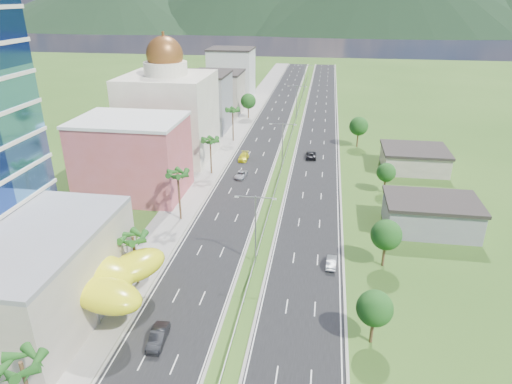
% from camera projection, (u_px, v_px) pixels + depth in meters
% --- Properties ---
extents(ground, '(500.00, 500.00, 0.00)m').
position_uv_depth(ground, '(244.00, 302.00, 60.28)').
color(ground, '#2D5119').
rests_on(ground, ground).
extents(road_left, '(11.00, 260.00, 0.04)m').
position_uv_depth(road_left, '(271.00, 123.00, 142.78)').
color(road_left, black).
rests_on(road_left, ground).
extents(road_right, '(11.00, 260.00, 0.04)m').
position_uv_depth(road_right, '(319.00, 125.00, 140.69)').
color(road_right, black).
rests_on(road_right, ground).
extents(sidewalk_left, '(7.00, 260.00, 0.12)m').
position_uv_depth(sidewalk_left, '(241.00, 122.00, 144.08)').
color(sidewalk_left, gray).
rests_on(sidewalk_left, ground).
extents(median_guardrail, '(0.10, 216.06, 0.76)m').
position_uv_depth(median_guardrail, '(290.00, 139.00, 125.19)').
color(median_guardrail, gray).
rests_on(median_guardrail, ground).
extents(streetlight_median_b, '(6.04, 0.25, 11.00)m').
position_uv_depth(streetlight_median_b, '(255.00, 223.00, 66.62)').
color(streetlight_median_b, gray).
rests_on(streetlight_median_b, ground).
extents(streetlight_median_c, '(6.04, 0.25, 11.00)m').
position_uv_depth(streetlight_median_c, '(283.00, 141.00, 102.83)').
color(streetlight_median_c, gray).
rests_on(streetlight_median_c, ground).
extents(streetlight_median_d, '(6.04, 0.25, 11.00)m').
position_uv_depth(streetlight_median_d, '(297.00, 99.00, 143.55)').
color(streetlight_median_d, gray).
rests_on(streetlight_median_d, ground).
extents(streetlight_median_e, '(6.04, 0.25, 11.00)m').
position_uv_depth(streetlight_median_e, '(305.00, 76.00, 184.28)').
color(streetlight_median_e, gray).
rests_on(streetlight_median_e, ground).
extents(lime_canopy, '(18.00, 15.00, 7.40)m').
position_uv_depth(lime_canopy, '(82.00, 275.00, 57.44)').
color(lime_canopy, yellow).
rests_on(lime_canopy, ground).
extents(pink_shophouse, '(20.00, 15.00, 15.00)m').
position_uv_depth(pink_shophouse, '(133.00, 158.00, 90.13)').
color(pink_shophouse, '#BB524C').
rests_on(pink_shophouse, ground).
extents(domed_building, '(20.00, 20.00, 28.70)m').
position_uv_depth(domed_building, '(169.00, 112.00, 109.39)').
color(domed_building, beige).
rests_on(domed_building, ground).
extents(midrise_grey, '(16.00, 15.00, 16.00)m').
position_uv_depth(midrise_grey, '(201.00, 103.00, 133.23)').
color(midrise_grey, gray).
rests_on(midrise_grey, ground).
extents(midrise_beige, '(16.00, 15.00, 13.00)m').
position_uv_depth(midrise_beige, '(218.00, 93.00, 153.74)').
color(midrise_beige, gray).
rests_on(midrise_beige, ground).
extents(midrise_white, '(16.00, 15.00, 18.00)m').
position_uv_depth(midrise_white, '(232.00, 74.00, 173.56)').
color(midrise_white, silver).
rests_on(midrise_white, ground).
extents(shed_near, '(15.00, 10.00, 5.00)m').
position_uv_depth(shed_near, '(430.00, 216.00, 78.01)').
color(shed_near, gray).
rests_on(shed_near, ground).
extents(shed_far, '(14.00, 12.00, 4.40)m').
position_uv_depth(shed_far, '(414.00, 160.00, 105.01)').
color(shed_far, gray).
rests_on(shed_far, ground).
extents(palm_tree_a, '(3.60, 3.60, 9.10)m').
position_uv_depth(palm_tree_a, '(21.00, 366.00, 39.30)').
color(palm_tree_a, '#47301C').
rests_on(palm_tree_a, ground).
extents(palm_tree_b, '(3.60, 3.60, 8.10)m').
position_uv_depth(palm_tree_b, '(133.00, 240.00, 61.41)').
color(palm_tree_b, '#47301C').
rests_on(palm_tree_b, ground).
extents(palm_tree_c, '(3.60, 3.60, 9.60)m').
position_uv_depth(palm_tree_c, '(178.00, 176.00, 78.94)').
color(palm_tree_c, '#47301C').
rests_on(palm_tree_c, ground).
extents(palm_tree_d, '(3.60, 3.60, 8.60)m').
position_uv_depth(palm_tree_d, '(210.00, 142.00, 100.14)').
color(palm_tree_d, '#47301C').
rests_on(palm_tree_d, ground).
extents(palm_tree_e, '(3.60, 3.60, 9.40)m').
position_uv_depth(palm_tree_e, '(233.00, 111.00, 122.46)').
color(palm_tree_e, '#47301C').
rests_on(palm_tree_e, ground).
extents(leafy_tree_lfar, '(4.90, 4.90, 8.05)m').
position_uv_depth(leafy_tree_lfar, '(248.00, 101.00, 146.18)').
color(leafy_tree_lfar, '#47301C').
rests_on(leafy_tree_lfar, ground).
extents(leafy_tree_ra, '(4.20, 4.20, 6.90)m').
position_uv_depth(leafy_tree_ra, '(375.00, 308.00, 51.61)').
color(leafy_tree_ra, '#47301C').
rests_on(leafy_tree_ra, ground).
extents(leafy_tree_rb, '(4.55, 4.55, 7.47)m').
position_uv_depth(leafy_tree_rb, '(386.00, 235.00, 66.42)').
color(leafy_tree_rb, '#47301C').
rests_on(leafy_tree_rb, ground).
extents(leafy_tree_rc, '(3.85, 3.85, 6.33)m').
position_uv_depth(leafy_tree_rc, '(386.00, 172.00, 91.67)').
color(leafy_tree_rc, '#47301C').
rests_on(leafy_tree_rc, ground).
extents(leafy_tree_rd, '(4.90, 4.90, 8.05)m').
position_uv_depth(leafy_tree_rd, '(359.00, 126.00, 118.89)').
color(leafy_tree_rd, '#47301C').
rests_on(leafy_tree_rd, ground).
extents(mountain_ridge, '(860.00, 140.00, 90.00)m').
position_uv_depth(mountain_ridge, '(381.00, 33.00, 459.22)').
color(mountain_ridge, black).
rests_on(mountain_ridge, ground).
extents(car_dark_left, '(2.04, 5.01, 1.62)m').
position_uv_depth(car_dark_left, '(158.00, 337.00, 53.03)').
color(car_dark_left, black).
rests_on(car_dark_left, road_left).
extents(car_silver_mid_left, '(2.53, 4.80, 1.29)m').
position_uv_depth(car_silver_mid_left, '(241.00, 175.00, 100.64)').
color(car_silver_mid_left, '#9C9DA3').
rests_on(car_silver_mid_left, road_left).
extents(car_yellow_far_left, '(2.18, 5.29, 1.53)m').
position_uv_depth(car_yellow_far_left, '(244.00, 157.00, 111.18)').
color(car_yellow_far_left, yellow).
rests_on(car_yellow_far_left, road_left).
extents(car_silver_right, '(1.67, 4.18, 1.35)m').
position_uv_depth(car_silver_right, '(331.00, 262.00, 67.97)').
color(car_silver_right, '#9B9DA2').
rests_on(car_silver_right, road_right).
extents(car_dark_far_right, '(2.73, 5.54, 1.51)m').
position_uv_depth(car_dark_far_right, '(311.00, 155.00, 112.64)').
color(car_dark_far_right, black).
rests_on(car_dark_far_right, road_right).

